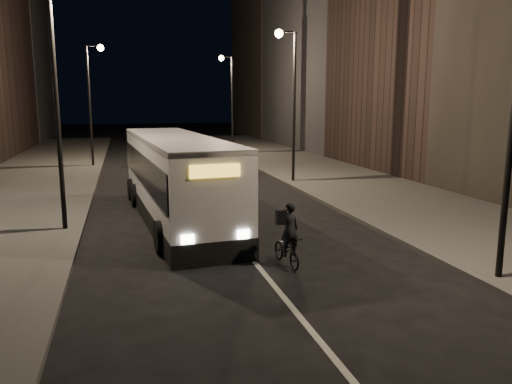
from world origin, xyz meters
TOP-DOWN VIEW (x-y plane):
  - ground at (0.00, 0.00)m, footprint 180.00×180.00m
  - sidewalk_right at (8.50, 14.00)m, footprint 7.00×70.00m
  - sidewalk_left at (-8.50, 14.00)m, footprint 7.00×70.00m
  - building_row_right at (16.00, 27.50)m, footprint 8.00×61.00m
  - streetlight_right_near at (5.33, -4.00)m, footprint 1.20×0.44m
  - streetlight_right_mid at (5.33, 12.00)m, footprint 1.20×0.44m
  - streetlight_right_far at (5.33, 28.00)m, footprint 1.20×0.44m
  - streetlight_left_near at (-5.33, 4.00)m, footprint 1.20×0.44m
  - streetlight_left_far at (-5.33, 22.00)m, footprint 1.20×0.44m
  - city_bus at (-1.60, 5.06)m, footprint 3.55×12.15m
  - cyclist_on_bicycle at (0.83, -1.35)m, footprint 0.72×1.65m
  - car_near at (2.99, 22.12)m, footprint 2.46×4.85m
  - car_mid at (-1.21, 23.81)m, footprint 1.96×4.84m
  - car_far at (1.17, 28.01)m, footprint 1.95×4.40m

SIDE VIEW (x-z plane):
  - ground at x=0.00m, z-range 0.00..0.00m
  - sidewalk_right at x=8.50m, z-range 0.00..0.16m
  - sidewalk_left at x=-8.50m, z-range 0.00..0.16m
  - cyclist_on_bicycle at x=0.83m, z-range -0.31..1.54m
  - car_far at x=1.17m, z-range 0.00..1.26m
  - car_mid at x=-1.21m, z-range 0.00..1.56m
  - car_near at x=2.99m, z-range 0.00..1.58m
  - city_bus at x=-1.60m, z-range 0.14..3.37m
  - streetlight_right_near at x=5.33m, z-range 1.30..9.42m
  - streetlight_right_mid at x=5.33m, z-range 1.30..9.42m
  - streetlight_right_far at x=5.33m, z-range 1.30..9.42m
  - streetlight_left_near at x=-5.33m, z-range 1.30..9.42m
  - streetlight_left_far at x=-5.33m, z-range 1.30..9.42m
  - building_row_right at x=16.00m, z-range 0.00..21.00m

